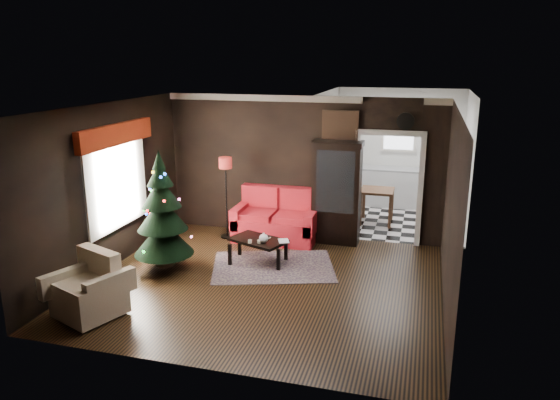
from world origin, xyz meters
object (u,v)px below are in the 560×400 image
(teapot, at_px, (264,238))
(wall_clock, at_px, (406,121))
(armchair, at_px, (88,286))
(kitchen_table, at_px, (377,206))
(floor_lamp, at_px, (226,198))
(curio_cabinet, at_px, (337,195))
(loveseat, at_px, (276,216))
(christmas_tree, at_px, (162,211))
(coffee_table, at_px, (258,251))

(teapot, xyz_separation_m, wall_clock, (2.17, 1.80, 1.85))
(armchair, relative_size, kitchen_table, 1.13)
(armchair, xyz_separation_m, wall_clock, (3.98, 4.17, 1.92))
(floor_lamp, xyz_separation_m, wall_clock, (3.32, 0.56, 1.55))
(curio_cabinet, height_order, kitchen_table, curio_cabinet)
(floor_lamp, distance_m, kitchen_table, 3.34)
(floor_lamp, height_order, armchair, floor_lamp)
(curio_cabinet, relative_size, armchair, 2.24)
(floor_lamp, bearing_deg, curio_cabinet, 10.11)
(teapot, bearing_deg, loveseat, 97.32)
(curio_cabinet, height_order, floor_lamp, curio_cabinet)
(armchair, bearing_deg, teapot, 74.01)
(loveseat, bearing_deg, teapot, -82.68)
(christmas_tree, relative_size, kitchen_table, 2.54)
(coffee_table, height_order, teapot, teapot)
(christmas_tree, relative_size, armchair, 2.25)
(curio_cabinet, relative_size, wall_clock, 5.94)
(floor_lamp, relative_size, armchair, 1.91)
(curio_cabinet, xyz_separation_m, coffee_table, (-1.12, -1.47, -0.72))
(armchair, bearing_deg, loveseat, 88.06)
(coffee_table, relative_size, wall_clock, 2.98)
(kitchen_table, bearing_deg, wall_clock, -66.25)
(curio_cabinet, distance_m, armchair, 4.89)
(floor_lamp, distance_m, coffee_table, 1.60)
(christmas_tree, bearing_deg, coffee_table, 27.27)
(christmas_tree, relative_size, wall_clock, 5.96)
(coffee_table, bearing_deg, loveseat, 91.43)
(curio_cabinet, xyz_separation_m, wall_clock, (1.20, 0.18, 1.43))
(loveseat, height_order, wall_clock, wall_clock)
(kitchen_table, bearing_deg, teapot, -117.94)
(armchair, bearing_deg, curio_cabinet, 76.57)
(teapot, distance_m, kitchen_table, 3.46)
(loveseat, distance_m, christmas_tree, 2.49)
(curio_cabinet, bearing_deg, teapot, -120.85)
(coffee_table, bearing_deg, kitchen_table, 58.59)
(christmas_tree, xyz_separation_m, armchair, (-0.23, -1.78, -0.59))
(curio_cabinet, xyz_separation_m, christmas_tree, (-2.55, -2.20, 0.10))
(teapot, bearing_deg, kitchen_table, 62.06)
(floor_lamp, xyz_separation_m, kitchen_table, (2.77, 1.81, -0.45))
(kitchen_table, bearing_deg, christmas_tree, -131.36)
(christmas_tree, bearing_deg, wall_clock, 32.45)
(floor_lamp, bearing_deg, kitchen_table, 33.11)
(loveseat, distance_m, wall_clock, 3.04)
(armchair, bearing_deg, coffee_table, 78.07)
(christmas_tree, xyz_separation_m, coffee_table, (1.43, 0.74, -0.82))
(christmas_tree, bearing_deg, floor_lamp, 76.86)
(coffee_table, distance_m, wall_clock, 3.57)
(armchair, xyz_separation_m, kitchen_table, (3.43, 5.42, -0.09))
(teapot, bearing_deg, christmas_tree, -159.82)
(curio_cabinet, bearing_deg, christmas_tree, -139.15)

